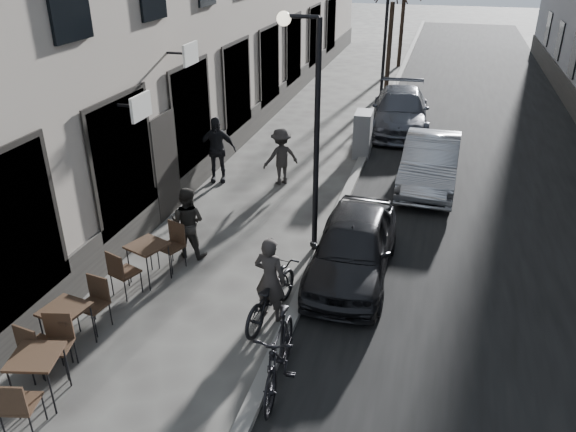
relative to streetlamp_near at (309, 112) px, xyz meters
The scene contains 17 objects.
road 11.23m from the streetlamp_near, 68.09° to the left, with size 7.30×60.00×0.00m, color black.
kerb 10.48m from the streetlamp_near, 87.87° to the left, with size 0.25×60.00×0.12m, color slate.
streetlamp_near is the anchor object (origin of this frame).
streetlamp_far 12.00m from the streetlamp_near, 90.00° to the left, with size 0.90×0.28×5.09m.
bistro_set_a 6.79m from the streetlamp_near, 116.06° to the right, with size 0.85×1.75×1.00m.
bistro_set_b 6.03m from the streetlamp_near, 124.44° to the right, with size 0.77×1.71×0.98m.
bistro_set_c 4.40m from the streetlamp_near, 141.91° to the right, with size 1.01×1.74×0.99m.
utility_cabinet 6.85m from the streetlamp_near, 87.56° to the left, with size 0.52×0.95×1.43m, color slate.
bicycle 3.80m from the streetlamp_near, 90.59° to the right, with size 0.68×1.94×1.02m, color black.
cyclist_rider 3.58m from the streetlamp_near, 90.59° to the right, with size 0.61×0.40×1.67m, color #2B2725.
pedestrian_near 3.52m from the streetlamp_near, 157.57° to the right, with size 0.78×0.61×1.61m, color black.
pedestrian_mid 4.48m from the streetlamp_near, 114.87° to the left, with size 1.04×0.60×1.62m, color #2A2624.
pedestrian_far 5.16m from the streetlamp_near, 137.38° to the left, with size 1.11×0.46×1.90m, color black.
car_near 2.88m from the streetlamp_near, 36.37° to the right, with size 1.59×3.94×1.34m, color black.
car_mid 5.64m from the streetlamp_near, 60.87° to the left, with size 1.48×4.24×1.40m, color #96999E.
car_far 9.88m from the streetlamp_near, 82.97° to the left, with size 1.99×4.89×1.42m, color #3E414A.
moped 5.08m from the streetlamp_near, 81.94° to the right, with size 0.57×2.03×1.22m, color black.
Camera 1 is at (2.38, -4.85, 6.32)m, focal length 35.00 mm.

